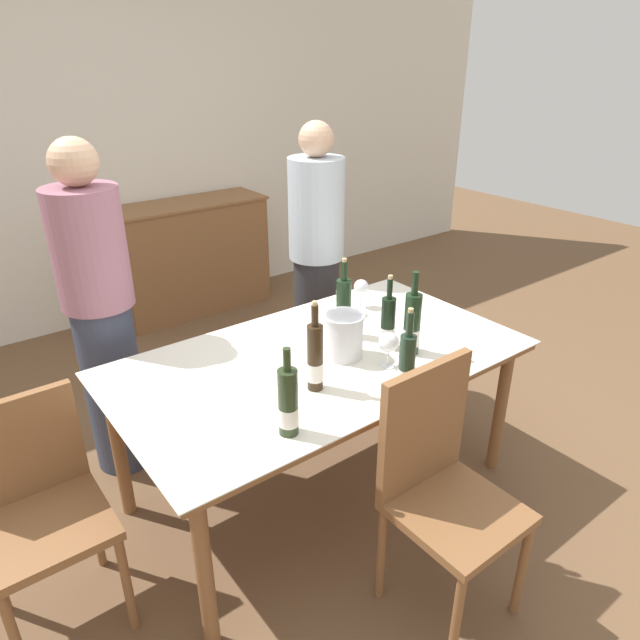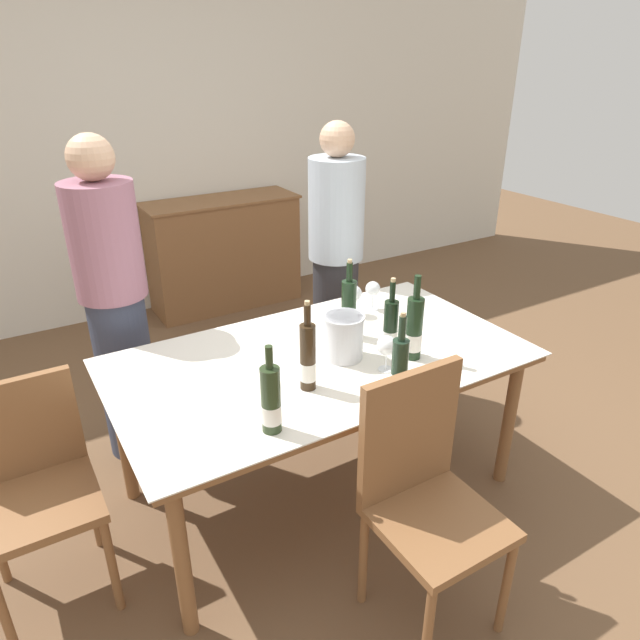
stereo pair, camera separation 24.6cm
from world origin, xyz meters
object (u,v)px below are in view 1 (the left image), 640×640
(chair_left_end, at_px, (37,500))
(wine_glass_2, at_px, (361,288))
(ice_bucket, at_px, (344,335))
(wine_bottle_3, at_px, (388,324))
(wine_glass_0, at_px, (389,343))
(person_guest_left, at_px, (316,261))
(wine_bottle_0, at_px, (412,325))
(wine_bottle_5, at_px, (288,404))
(sideboard_cabinet, at_px, (192,257))
(wine_bottle_4, at_px, (315,359))
(wine_bottle_2, at_px, (344,309))
(wine_glass_1, at_px, (344,293))
(person_host, at_px, (102,318))
(wine_bottle_1, at_px, (407,364))
(dining_table, at_px, (320,369))
(chair_near_front, at_px, (440,478))

(chair_left_end, bearing_deg, wine_glass_2, 7.44)
(ice_bucket, bearing_deg, wine_bottle_3, -14.37)
(wine_glass_0, bearing_deg, person_guest_left, 67.97)
(wine_bottle_0, bearing_deg, wine_bottle_5, -168.14)
(sideboard_cabinet, relative_size, wine_bottle_4, 3.26)
(wine_bottle_2, bearing_deg, wine_bottle_0, -68.49)
(wine_glass_1, relative_size, person_guest_left, 0.10)
(wine_glass_1, bearing_deg, wine_bottle_4, -138.29)
(wine_bottle_3, relative_size, wine_glass_2, 2.29)
(wine_bottle_2, xyz_separation_m, person_host, (-0.91, 0.69, -0.04))
(wine_glass_0, height_order, chair_left_end, wine_glass_0)
(wine_bottle_5, distance_m, chair_left_end, 0.97)
(wine_bottle_1, distance_m, wine_glass_1, 0.78)
(wine_bottle_3, distance_m, wine_glass_0, 0.18)
(wine_bottle_3, xyz_separation_m, wine_glass_2, (0.20, 0.42, -0.01))
(wine_bottle_1, height_order, wine_bottle_3, wine_bottle_1)
(sideboard_cabinet, distance_m, wine_bottle_0, 2.64)
(wine_bottle_4, height_order, person_guest_left, person_guest_left)
(wine_bottle_4, relative_size, chair_left_end, 0.43)
(wine_bottle_3, relative_size, wine_glass_0, 2.18)
(wine_bottle_3, height_order, wine_bottle_4, wine_bottle_4)
(wine_bottle_0, relative_size, wine_glass_0, 2.40)
(dining_table, relative_size, wine_glass_1, 11.47)
(wine_bottle_1, distance_m, wine_bottle_2, 0.55)
(ice_bucket, height_order, wine_bottle_4, wine_bottle_4)
(wine_bottle_2, bearing_deg, chair_near_front, -105.22)
(wine_glass_2, xyz_separation_m, chair_left_end, (-1.71, -0.22, -0.32))
(ice_bucket, xyz_separation_m, wine_bottle_2, (0.14, 0.17, 0.03))
(ice_bucket, bearing_deg, chair_near_front, -97.92)
(dining_table, relative_size, wine_bottle_4, 4.78)
(sideboard_cabinet, distance_m, dining_table, 2.45)
(wine_glass_1, distance_m, wine_glass_2, 0.13)
(person_guest_left, bearing_deg, wine_bottle_0, -104.53)
(dining_table, height_order, wine_glass_1, wine_glass_1)
(wine_bottle_3, bearing_deg, wine_bottle_4, -169.92)
(wine_bottle_0, distance_m, wine_glass_1, 0.51)
(wine_bottle_5, bearing_deg, wine_bottle_2, 36.78)
(ice_bucket, xyz_separation_m, chair_left_end, (-1.29, 0.14, -0.32))
(dining_table, distance_m, wine_bottle_4, 0.33)
(wine_bottle_4, distance_m, wine_glass_2, 0.85)
(sideboard_cabinet, height_order, wine_bottle_0, wine_bottle_0)
(wine_bottle_0, distance_m, wine_bottle_3, 0.11)
(wine_bottle_1, xyz_separation_m, wine_glass_0, (0.08, 0.19, -0.01))
(sideboard_cabinet, relative_size, wine_glass_2, 8.10)
(wine_glass_0, bearing_deg, ice_bucket, 116.77)
(dining_table, relative_size, wine_bottle_5, 5.37)
(wine_bottle_0, bearing_deg, wine_bottle_1, -138.98)
(wine_bottle_5, relative_size, wine_glass_1, 2.14)
(wine_bottle_3, distance_m, person_guest_left, 1.02)
(person_host, bearing_deg, person_guest_left, 2.42)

